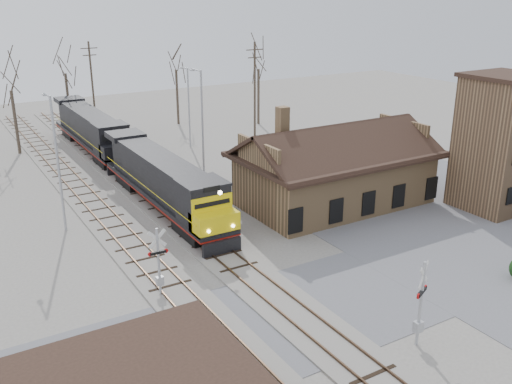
# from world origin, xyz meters

# --- Properties ---
(ground) EXTENTS (140.00, 140.00, 0.00)m
(ground) POSITION_xyz_m (0.00, 0.00, 0.00)
(ground) COLOR #9D988E
(ground) RESTS_ON ground
(road) EXTENTS (60.00, 9.00, 0.03)m
(road) POSITION_xyz_m (0.00, 0.00, 0.01)
(road) COLOR slate
(road) RESTS_ON ground
(parking_lot) EXTENTS (22.00, 26.00, 0.03)m
(parking_lot) POSITION_xyz_m (18.00, 4.00, 0.02)
(parking_lot) COLOR slate
(parking_lot) RESTS_ON ground
(track_main) EXTENTS (3.40, 90.00, 0.24)m
(track_main) POSITION_xyz_m (0.00, 15.00, 0.07)
(track_main) COLOR #9D988E
(track_main) RESTS_ON ground
(track_siding) EXTENTS (3.40, 90.00, 0.24)m
(track_siding) POSITION_xyz_m (-4.50, 15.00, 0.07)
(track_siding) COLOR #9D988E
(track_siding) RESTS_ON ground
(depot) EXTENTS (15.20, 9.31, 7.90)m
(depot) POSITION_xyz_m (11.99, 12.00, 2.41)
(depot) COLOR #A07C52
(depot) RESTS_ON ground
(signal_tower) EXTENTS (6.00, 5.40, 10.30)m
(signal_tower) POSITION_xyz_m (22.39, 5.00, 5.08)
(signal_tower) COLOR #8A6746
(signal_tower) RESTS_ON ground
(locomotive_lead) EXTENTS (2.90, 19.45, 4.32)m
(locomotive_lead) POSITION_xyz_m (0.00, 17.32, 2.27)
(locomotive_lead) COLOR black
(locomotive_lead) RESTS_ON ground
(locomotive_trailing) EXTENTS (2.90, 19.45, 4.08)m
(locomotive_trailing) POSITION_xyz_m (0.00, 37.04, 2.27)
(locomotive_trailing) COLOR black
(locomotive_trailing) RESTS_ON ground
(crossbuck_near) EXTENTS (1.17, 0.60, 4.40)m
(crossbuck_near) POSITION_xyz_m (3.44, -5.22, 2.04)
(crossbuck_near) COLOR #A5A8AD
(crossbuck_near) RESTS_ON ground
(crossbuck_far) EXTENTS (1.16, 0.30, 4.05)m
(crossbuck_far) POSITION_xyz_m (-5.31, 5.46, 1.90)
(crossbuck_far) COLOR #A5A8AD
(crossbuck_far) RESTS_ON ground
(streetlight_a) EXTENTS (0.25, 2.04, 9.55)m
(streetlight_a) POSITION_xyz_m (-7.61, 17.57, 5.32)
(streetlight_a) COLOR #A5A8AD
(streetlight_a) RESTS_ON ground
(streetlight_b) EXTENTS (0.25, 2.04, 9.90)m
(streetlight_b) POSITION_xyz_m (5.15, 21.44, 5.49)
(streetlight_b) COLOR #A5A8AD
(streetlight_b) RESTS_ON ground
(streetlight_c) EXTENTS (0.25, 2.04, 8.42)m
(streetlight_c) POSITION_xyz_m (9.54, 33.84, 4.74)
(streetlight_c) COLOR #A5A8AD
(streetlight_c) RESTS_ON ground
(utility_pole_b) EXTENTS (2.00, 0.24, 10.33)m
(utility_pole_b) POSITION_xyz_m (3.41, 47.96, 5.39)
(utility_pole_b) COLOR #382D23
(utility_pole_b) RESTS_ON ground
(utility_pole_c) EXTENTS (2.00, 0.24, 10.93)m
(utility_pole_c) POSITION_xyz_m (16.16, 31.17, 5.70)
(utility_pole_c) COLOR #382D23
(utility_pole_c) RESTS_ON ground
(tree_b) EXTENTS (4.35, 4.35, 10.65)m
(tree_b) POSITION_xyz_m (-6.80, 40.33, 7.58)
(tree_b) COLOR #382D23
(tree_b) RESTS_ON ground
(tree_c) EXTENTS (4.50, 4.50, 11.02)m
(tree_c) POSITION_xyz_m (0.49, 48.43, 7.84)
(tree_c) COLOR #382D23
(tree_c) RESTS_ON ground
(tree_d) EXTENTS (4.51, 4.51, 11.05)m
(tree_d) POSITION_xyz_m (12.93, 44.62, 7.87)
(tree_d) COLOR #382D23
(tree_d) RESTS_ON ground
(tree_e) EXTENTS (4.56, 4.56, 11.17)m
(tree_e) POSITION_xyz_m (21.63, 39.44, 7.95)
(tree_e) COLOR #382D23
(tree_e) RESTS_ON ground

